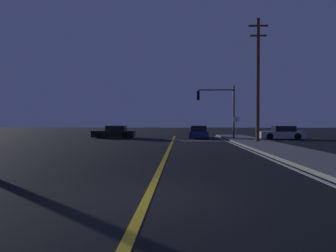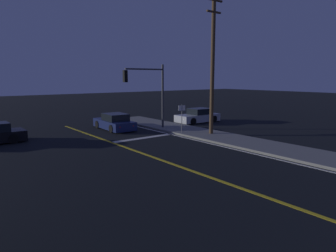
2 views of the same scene
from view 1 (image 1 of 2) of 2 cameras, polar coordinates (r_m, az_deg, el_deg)
name	(u,v)px [view 1 (image 1 of 2)]	position (r m, az deg, el deg)	size (l,w,h in m)	color
ground_plane	(147,198)	(6.55, -4.29, -14.54)	(160.00, 160.00, 0.00)	black
sidewalk_right	(283,150)	(17.67, 22.60, -4.62)	(3.20, 37.00, 0.15)	slate
lane_line_center	(168,151)	(16.66, 0.06, -5.13)	(0.20, 34.95, 0.01)	gold
lane_line_edge_right	(251,151)	(17.14, 16.75, -4.99)	(0.16, 34.95, 0.01)	silver
stop_bar	(201,141)	(25.45, 6.82, -3.07)	(5.16, 0.50, 0.01)	silver
car_lead_oncoming_black	(114,133)	(30.75, -10.99, -1.33)	(4.57, 1.96, 1.34)	black
car_mid_block_silver	(281,133)	(30.35, 22.31, -1.41)	(4.40, 2.06, 1.34)	#B2B5BA
car_side_waiting_navy	(199,133)	(29.95, 6.30, -1.38)	(2.12, 4.55, 1.34)	navy
traffic_signal_near_right	(220,104)	(27.95, 10.60, 4.54)	(3.74, 0.28, 5.32)	#38383D
utility_pole_right	(258,79)	(24.20, 18.01, 9.27)	(1.61, 0.29, 10.22)	#4C3823
street_sign_corner	(236,124)	(25.30, 13.88, 0.33)	(0.56, 0.13, 2.25)	slate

